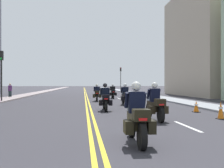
% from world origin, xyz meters
% --- Properties ---
extents(ground_plane, '(264.00, 264.00, 0.00)m').
position_xyz_m(ground_plane, '(0.00, 48.00, 0.00)').
color(ground_plane, '#302E35').
extents(sidewalk_left, '(2.17, 144.00, 0.12)m').
position_xyz_m(sidewalk_left, '(-8.07, 48.00, 0.06)').
color(sidewalk_left, gray).
rests_on(sidewalk_left, ground).
extents(sidewalk_right, '(2.17, 144.00, 0.12)m').
position_xyz_m(sidewalk_right, '(8.07, 48.00, 0.06)').
color(sidewalk_right, gray).
rests_on(sidewalk_right, ground).
extents(centreline_yellow_inner, '(0.12, 132.00, 0.01)m').
position_xyz_m(centreline_yellow_inner, '(-0.12, 48.00, 0.00)').
color(centreline_yellow_inner, yellow).
rests_on(centreline_yellow_inner, ground).
extents(centreline_yellow_outer, '(0.12, 132.00, 0.01)m').
position_xyz_m(centreline_yellow_outer, '(0.12, 48.00, 0.00)').
color(centreline_yellow_outer, yellow).
rests_on(centreline_yellow_outer, ground).
extents(lane_dashes_white, '(0.14, 56.40, 0.01)m').
position_xyz_m(lane_dashes_white, '(3.49, 29.00, 0.00)').
color(lane_dashes_white, silver).
rests_on(lane_dashes_white, ground).
extents(building_right_1, '(8.11, 14.71, 14.21)m').
position_xyz_m(building_right_1, '(16.81, 31.14, 7.11)').
color(building_right_1, '#B4A692').
rests_on(building_right_1, ground).
extents(motorcycle_0, '(0.77, 2.12, 1.64)m').
position_xyz_m(motorcycle_0, '(1.06, 5.53, 0.66)').
color(motorcycle_0, black).
rests_on(motorcycle_0, ground).
extents(motorcycle_1, '(0.78, 2.24, 1.65)m').
position_xyz_m(motorcycle_1, '(2.73, 9.54, 0.67)').
color(motorcycle_1, black).
rests_on(motorcycle_1, ground).
extents(motorcycle_2, '(0.77, 2.29, 1.63)m').
position_xyz_m(motorcycle_2, '(0.94, 13.79, 0.65)').
color(motorcycle_2, black).
rests_on(motorcycle_2, ground).
extents(motorcycle_3, '(0.77, 2.25, 1.62)m').
position_xyz_m(motorcycle_3, '(2.80, 17.61, 0.65)').
color(motorcycle_3, black).
rests_on(motorcycle_3, ground).
extents(motorcycle_4, '(0.77, 2.22, 1.59)m').
position_xyz_m(motorcycle_4, '(0.89, 21.87, 0.66)').
color(motorcycle_4, black).
rests_on(motorcycle_4, ground).
extents(motorcycle_5, '(0.77, 2.26, 1.58)m').
position_xyz_m(motorcycle_5, '(2.82, 25.83, 0.65)').
color(motorcycle_5, black).
rests_on(motorcycle_5, ground).
extents(traffic_cone_0, '(0.37, 0.37, 0.65)m').
position_xyz_m(traffic_cone_0, '(5.93, 12.42, 0.32)').
color(traffic_cone_0, black).
rests_on(traffic_cone_0, ground).
extents(traffic_cone_1, '(0.34, 0.34, 0.79)m').
position_xyz_m(traffic_cone_1, '(5.79, 9.67, 0.39)').
color(traffic_cone_1, black).
rests_on(traffic_cone_1, ground).
extents(traffic_light_near, '(0.28, 0.38, 4.43)m').
position_xyz_m(traffic_light_near, '(-7.38, 21.66, 3.06)').
color(traffic_light_near, black).
rests_on(traffic_light_near, ground).
extents(traffic_light_far, '(0.28, 0.38, 5.00)m').
position_xyz_m(traffic_light_far, '(7.38, 50.51, 3.45)').
color(traffic_light_far, black).
rests_on(traffic_light_far, ground).
extents(pedestrian_0, '(0.41, 0.32, 1.64)m').
position_xyz_m(pedestrian_0, '(-8.66, 28.78, 0.84)').
color(pedestrian_0, '#202C30').
rests_on(pedestrian_0, ground).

